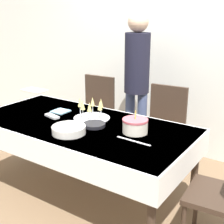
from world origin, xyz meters
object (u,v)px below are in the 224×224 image
Objects in this scene: plate_stack_dessert at (94,125)px; plate_stack_main at (69,130)px; champagne_tray at (91,110)px; birthday_cake at (135,126)px; dining_chair_far_right at (163,128)px; high_chair at (40,105)px; dining_chair_far_left at (95,113)px; person_standing at (137,74)px.

plate_stack_main is at bearing -106.43° from plate_stack_dessert.
plate_stack_dessert is at bearing -46.04° from champagne_tray.
birthday_cake is at bearing 10.70° from plate_stack_dessert.
champagne_tray is at bearing -124.03° from dining_chair_far_right.
plate_stack_dessert is (-0.29, -0.81, 0.23)m from dining_chair_far_right.
high_chair is at bearing 154.83° from champagne_tray.
dining_chair_far_right is at bearing 71.04° from plate_stack_main.
birthday_cake is 2.08m from high_chair.
champagne_tray is 0.41m from plate_stack_main.
dining_chair_far_left reaches higher than high_chair.
dining_chair_far_right is 0.68m from person_standing.
plate_stack_main reaches higher than plate_stack_dessert.
dining_chair_far_right is (0.90, -0.00, 0.00)m from dining_chair_far_left.
champagne_tray is at bearing 101.03° from plate_stack_main.
dining_chair_far_left reaches higher than plate_stack_dessert.
plate_stack_main is at bearing -86.70° from person_standing.
person_standing reaches higher than plate_stack_dessert.
champagne_tray is at bearing 133.96° from plate_stack_dessert.
person_standing is at bearing 7.03° from high_chair.
dining_chair_far_right is at bearing 55.97° from champagne_tray.
birthday_cake is 0.30× the size of high_chair.
champagne_tray is 1.73× the size of plate_stack_dessert.
dining_chair_far_right is at bearing 70.29° from plate_stack_dessert.
plate_stack_main is at bearing -35.68° from high_chair.
person_standing is at bearing 89.49° from champagne_tray.
dining_chair_far_left is at bearing -159.14° from person_standing.
person_standing is at bearing 93.30° from plate_stack_main.
person_standing is (-0.14, 0.99, 0.27)m from plate_stack_dessert.
champagne_tray is (-0.44, -0.65, 0.29)m from dining_chair_far_right.
person_standing reaches higher than plate_stack_main.
plate_stack_dessert is (0.61, -0.81, 0.23)m from dining_chair_far_left.
dining_chair_far_left is 4.61× the size of birthday_cake.
dining_chair_far_left is 0.57× the size of person_standing.
dining_chair_far_left is 4.98× the size of plate_stack_dessert.
dining_chair_far_left is at bearing -0.19° from high_chair.
person_standing is 2.41× the size of high_chair.
high_chair is at bearing 152.29° from plate_stack_dessert.
birthday_cake is 0.62× the size of champagne_tray.
dining_chair_far_right is 3.51× the size of plate_stack_main.
birthday_cake is 1.08× the size of plate_stack_dessert.
dining_chair_far_left is 1.26m from birthday_cake.
dining_chair_far_right is 0.84m from champagne_tray.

